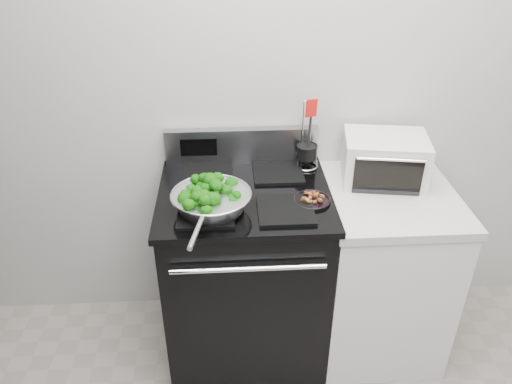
{
  "coord_description": "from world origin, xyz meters",
  "views": [
    {
      "loc": [
        -0.37,
        -0.54,
        2.12
      ],
      "look_at": [
        -0.25,
        1.36,
        0.98
      ],
      "focal_mm": 35.0,
      "sensor_mm": 36.0,
      "label": 1
    }
  ],
  "objects": [
    {
      "name": "skillet",
      "position": [
        -0.45,
        1.27,
        1.0
      ],
      "size": [
        0.35,
        0.54,
        0.07
      ],
      "rotation": [
        0.0,
        0.0,
        -0.19
      ],
      "color": "silver",
      "rests_on": "gas_range"
    },
    {
      "name": "gas_range",
      "position": [
        -0.3,
        1.41,
        0.49
      ],
      "size": [
        0.79,
        0.69,
        1.13
      ],
      "color": "black",
      "rests_on": "floor"
    },
    {
      "name": "utensil_holder",
      "position": [
        0.02,
        1.64,
        1.01
      ],
      "size": [
        0.12,
        0.12,
        0.36
      ],
      "rotation": [
        0.0,
        0.0,
        0.26
      ],
      "color": "silver",
      "rests_on": "gas_range"
    },
    {
      "name": "counter",
      "position": [
        0.39,
        1.41,
        0.46
      ],
      "size": [
        0.62,
        0.68,
        0.92
      ],
      "color": "white",
      "rests_on": "floor"
    },
    {
      "name": "back_wall",
      "position": [
        0.0,
        1.75,
        1.35
      ],
      "size": [
        4.0,
        0.02,
        2.7
      ],
      "primitive_type": "cube",
      "color": "beige",
      "rests_on": "ground"
    },
    {
      "name": "broccoli_pile",
      "position": [
        -0.45,
        1.27,
        1.02
      ],
      "size": [
        0.27,
        0.27,
        0.09
      ],
      "primitive_type": null,
      "color": "#073004",
      "rests_on": "skillet"
    },
    {
      "name": "toaster_oven",
      "position": [
        0.38,
        1.55,
        1.03
      ],
      "size": [
        0.43,
        0.35,
        0.22
      ],
      "rotation": [
        0.0,
        0.0,
        -0.16
      ],
      "color": "silver",
      "rests_on": "counter"
    },
    {
      "name": "bacon_plate",
      "position": [
        -0.01,
        1.31,
        0.97
      ],
      "size": [
        0.17,
        0.17,
        0.04
      ],
      "rotation": [
        0.0,
        0.0,
        0.14
      ],
      "color": "black",
      "rests_on": "gas_range"
    }
  ]
}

